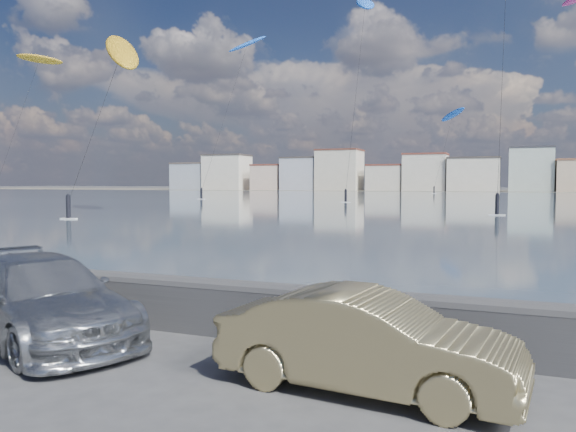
{
  "coord_description": "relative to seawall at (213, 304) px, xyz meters",
  "views": [
    {
      "loc": [
        5.17,
        -6.5,
        2.88
      ],
      "look_at": [
        1.0,
        4.0,
        2.2
      ],
      "focal_mm": 35.0,
      "sensor_mm": 36.0,
      "label": 1
    }
  ],
  "objects": [
    {
      "name": "ground",
      "position": [
        0.0,
        -2.7,
        -0.58
      ],
      "size": [
        700.0,
        700.0,
        0.0
      ],
      "primitive_type": "plane",
      "color": "#333335",
      "rests_on": "ground"
    },
    {
      "name": "bay_water",
      "position": [
        0.0,
        88.8,
        -0.58
      ],
      "size": [
        500.0,
        177.0,
        0.0
      ],
      "primitive_type": "cube",
      "color": "#3F4C5C",
      "rests_on": "ground"
    },
    {
      "name": "far_shore_strip",
      "position": [
        0.0,
        197.3,
        -0.57
      ],
      "size": [
        500.0,
        60.0,
        0.0
      ],
      "primitive_type": "cube",
      "color": "#4C473D",
      "rests_on": "ground"
    },
    {
      "name": "seawall",
      "position": [
        0.0,
        0.0,
        0.0
      ],
      "size": [
        400.0,
        0.36,
        1.08
      ],
      "color": "#28282B",
      "rests_on": "ground"
    },
    {
      "name": "far_buildings",
      "position": [
        1.31,
        183.3,
        5.44
      ],
      "size": [
        240.79,
        13.26,
        14.6
      ],
      "color": "#9EA8B7",
      "rests_on": "ground"
    },
    {
      "name": "car_silver",
      "position": [
        -2.78,
        -1.44,
        0.18
      ],
      "size": [
        5.64,
        4.11,
        1.52
      ],
      "primitive_type": "imported",
      "rotation": [
        0.0,
        0.0,
        1.14
      ],
      "color": "#A7AAAF",
      "rests_on": "ground"
    },
    {
      "name": "car_champagne",
      "position": [
        3.38,
        -1.73,
        0.11
      ],
      "size": [
        4.29,
        1.85,
        1.37
      ],
      "primitive_type": "imported",
      "rotation": [
        0.0,
        0.0,
        1.47
      ],
      "color": "tan",
      "rests_on": "ground"
    },
    {
      "name": "kitesurfer_0",
      "position": [
        -71.77,
        66.86,
        23.26
      ],
      "size": [
        7.86,
        16.51,
        25.59
      ],
      "color": "#BF8C19",
      "rests_on": "ground"
    },
    {
      "name": "kitesurfer_10",
      "position": [
        -10.13,
        152.24,
        20.63
      ],
      "size": [
        7.86,
        18.45,
        23.84
      ],
      "color": "blue",
      "rests_on": "ground"
    },
    {
      "name": "kitesurfer_11",
      "position": [
        -42.44,
        89.2,
        28.2
      ],
      "size": [
        7.96,
        17.45,
        31.47
      ],
      "color": "blue",
      "rests_on": "ground"
    },
    {
      "name": "kitesurfer_12",
      "position": [
        -16.56,
        78.17,
        29.88
      ],
      "size": [
        5.45,
        14.91,
        33.56
      ],
      "color": "blue",
      "rests_on": "ground"
    },
    {
      "name": "kitesurfer_14",
      "position": [
        -29.44,
        35.15,
        14.59
      ],
      "size": [
        8.83,
        14.83,
        18.44
      ],
      "color": "#BF8C19",
      "rests_on": "ground"
    }
  ]
}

